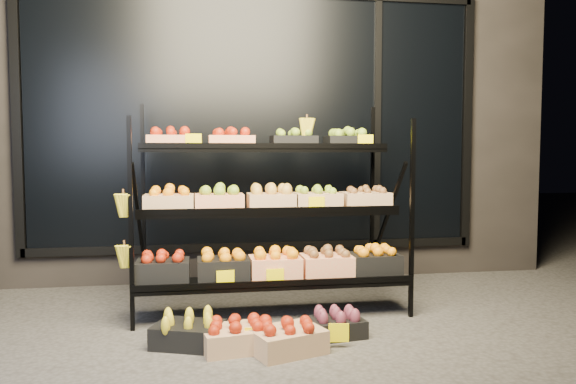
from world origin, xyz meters
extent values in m
plane|color=#514F4C|center=(0.00, 0.00, 0.00)|extent=(24.00, 24.00, 0.00)
cube|color=#2D2826|center=(0.00, 2.60, 1.75)|extent=(6.00, 2.00, 3.50)
cube|color=black|center=(0.00, 1.58, 1.55)|extent=(4.20, 0.04, 2.40)
cube|color=black|center=(0.00, 1.56, 0.34)|extent=(4.30, 0.06, 0.08)
cube|color=black|center=(-2.15, 1.56, 1.55)|extent=(0.08, 0.06, 2.50)
cube|color=black|center=(2.15, 1.56, 1.55)|extent=(0.08, 0.06, 2.50)
cube|color=black|center=(1.20, 1.56, 1.55)|extent=(0.06, 0.06, 2.50)
cylinder|color=black|center=(1.55, 1.53, 1.05)|extent=(0.02, 0.02, 0.25)
cube|color=black|center=(-1.02, 0.18, 0.75)|extent=(0.03, 0.03, 1.50)
cube|color=black|center=(1.02, 0.18, 0.75)|extent=(0.03, 0.03, 1.50)
cube|color=black|center=(-1.02, 1.15, 0.83)|extent=(0.03, 0.03, 1.66)
cube|color=black|center=(1.02, 1.15, 0.83)|extent=(0.03, 0.03, 1.66)
cube|color=black|center=(0.00, 0.35, 0.27)|extent=(2.05, 0.42, 0.03)
cube|color=black|center=(0.00, 0.15, 0.30)|extent=(2.05, 0.02, 0.05)
cube|color=black|center=(0.00, 0.65, 0.77)|extent=(2.05, 0.40, 0.03)
cube|color=black|center=(0.00, 0.46, 0.80)|extent=(2.05, 0.02, 0.05)
cube|color=black|center=(0.00, 0.95, 1.27)|extent=(2.05, 0.40, 0.03)
cube|color=black|center=(0.00, 0.76, 1.30)|extent=(2.05, 0.02, 0.05)
cube|color=#D5B480|center=(-0.78, 0.95, 1.33)|extent=(0.38, 0.28, 0.11)
ellipsoid|color=#B01B0C|center=(-0.78, 0.95, 1.42)|extent=(0.32, 0.24, 0.07)
cube|color=#D5B480|center=(-0.28, 0.95, 1.33)|extent=(0.38, 0.28, 0.11)
ellipsoid|color=#B01B0C|center=(-0.28, 0.95, 1.42)|extent=(0.32, 0.24, 0.07)
cube|color=black|center=(0.25, 0.95, 1.33)|extent=(0.38, 0.28, 0.11)
ellipsoid|color=#8CB02C|center=(0.25, 0.95, 1.42)|extent=(0.32, 0.24, 0.07)
cube|color=black|center=(0.73, 0.95, 1.33)|extent=(0.38, 0.28, 0.11)
ellipsoid|color=#8CB02C|center=(0.73, 0.95, 1.42)|extent=(0.32, 0.24, 0.07)
cube|color=tan|center=(-0.79, 0.65, 0.85)|extent=(0.38, 0.28, 0.14)
ellipsoid|color=orange|center=(-0.79, 0.65, 0.95)|extent=(0.32, 0.24, 0.07)
cube|color=#D5B480|center=(-0.40, 0.65, 0.85)|extent=(0.38, 0.28, 0.14)
ellipsoid|color=#8CB02C|center=(-0.40, 0.65, 0.95)|extent=(0.32, 0.24, 0.07)
cube|color=tan|center=(0.02, 0.65, 0.85)|extent=(0.38, 0.28, 0.14)
ellipsoid|color=gold|center=(0.02, 0.65, 0.95)|extent=(0.32, 0.24, 0.07)
cube|color=tan|center=(0.39, 0.65, 0.85)|extent=(0.38, 0.28, 0.14)
ellipsoid|color=#8CB02C|center=(0.39, 0.65, 0.95)|extent=(0.32, 0.24, 0.07)
cube|color=tan|center=(0.80, 0.65, 0.85)|extent=(0.38, 0.28, 0.14)
ellipsoid|color=brown|center=(0.80, 0.65, 0.95)|extent=(0.32, 0.24, 0.07)
cube|color=black|center=(-0.82, 0.35, 0.37)|extent=(0.38, 0.28, 0.18)
ellipsoid|color=#B01B0C|center=(-0.82, 0.35, 0.49)|extent=(0.32, 0.24, 0.07)
cube|color=black|center=(-0.38, 0.35, 0.37)|extent=(0.38, 0.28, 0.18)
ellipsoid|color=orange|center=(-0.38, 0.35, 0.49)|extent=(0.32, 0.24, 0.07)
cube|color=#D5B480|center=(0.01, 0.35, 0.37)|extent=(0.38, 0.28, 0.18)
ellipsoid|color=orange|center=(0.01, 0.35, 0.49)|extent=(0.32, 0.24, 0.07)
cube|color=#D5B480|center=(0.41, 0.35, 0.37)|extent=(0.38, 0.28, 0.18)
ellipsoid|color=brown|center=(0.41, 0.35, 0.49)|extent=(0.32, 0.24, 0.07)
cube|color=black|center=(0.79, 0.35, 0.37)|extent=(0.38, 0.28, 0.18)
ellipsoid|color=orange|center=(0.79, 0.35, 0.49)|extent=(0.32, 0.24, 0.07)
ellipsoid|color=yellow|center=(-1.07, 0.20, 0.97)|extent=(0.14, 0.08, 0.22)
ellipsoid|color=yellow|center=(-1.07, 0.20, 0.61)|extent=(0.14, 0.08, 0.22)
ellipsoid|color=yellow|center=(0.35, 0.85, 1.54)|extent=(0.14, 0.08, 0.22)
cube|color=#FFE900|center=(0.36, 0.50, 0.84)|extent=(0.13, 0.01, 0.12)
cube|color=#FFE900|center=(0.85, 0.80, 1.34)|extent=(0.13, 0.01, 0.12)
cube|color=#FFE900|center=(-0.59, 0.80, 1.34)|extent=(0.13, 0.01, 0.12)
cube|color=#FFE900|center=(-0.37, 0.20, 0.34)|extent=(0.13, 0.01, 0.12)
cube|color=#FFE900|center=(-0.01, 0.20, 0.34)|extent=(0.13, 0.01, 0.12)
cube|color=#FFE900|center=(-0.22, -0.40, 0.06)|extent=(0.13, 0.01, 0.12)
cube|color=#FFE900|center=(0.31, -0.40, 0.06)|extent=(0.13, 0.01, 0.12)
cube|color=tan|center=(-0.34, -0.33, 0.07)|extent=(0.46, 0.37, 0.14)
ellipsoid|color=#B01B0C|center=(-0.34, -0.33, 0.17)|extent=(0.39, 0.31, 0.07)
cube|color=black|center=(-0.64, -0.20, 0.07)|extent=(0.50, 0.44, 0.14)
ellipsoid|color=yellow|center=(-0.64, -0.20, 0.17)|extent=(0.42, 0.37, 0.07)
cube|color=tan|center=(-0.03, -0.42, 0.07)|extent=(0.51, 0.44, 0.15)
ellipsoid|color=#B01B0C|center=(-0.03, -0.42, 0.18)|extent=(0.43, 0.37, 0.07)
cube|color=black|center=(0.36, -0.17, 0.06)|extent=(0.39, 0.31, 0.12)
ellipsoid|color=brown|center=(0.36, -0.17, 0.15)|extent=(0.32, 0.26, 0.07)
camera|label=1|loc=(-0.58, -3.80, 1.25)|focal=35.00mm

